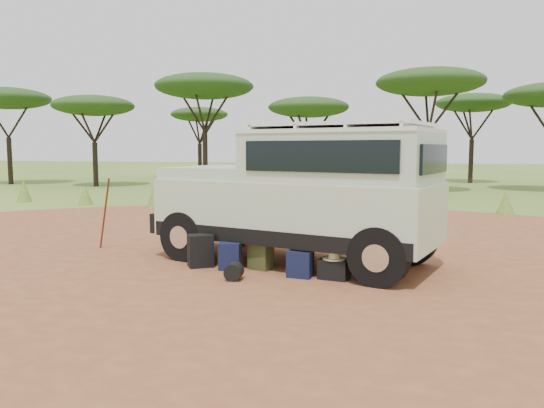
% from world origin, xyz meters
% --- Properties ---
extents(ground, '(140.00, 140.00, 0.00)m').
position_xyz_m(ground, '(0.00, 0.00, 0.00)').
color(ground, '#496C26').
rests_on(ground, ground).
extents(dirt_clearing, '(23.00, 23.00, 0.01)m').
position_xyz_m(dirt_clearing, '(0.00, 0.00, 0.00)').
color(dirt_clearing, brown).
rests_on(dirt_clearing, ground).
extents(grass_fringe, '(36.60, 1.60, 0.90)m').
position_xyz_m(grass_fringe, '(0.12, 8.67, 0.40)').
color(grass_fringe, '#496C26').
rests_on(grass_fringe, ground).
extents(acacia_treeline, '(46.70, 13.20, 6.26)m').
position_xyz_m(acacia_treeline, '(0.75, 19.81, 4.87)').
color(acacia_treeline, black).
rests_on(acacia_treeline, ground).
extents(safari_vehicle, '(5.62, 3.50, 2.57)m').
position_xyz_m(safari_vehicle, '(0.87, 0.31, 1.24)').
color(safari_vehicle, '#AFC7AA').
rests_on(safari_vehicle, ground).
extents(walking_staff, '(0.53, 0.43, 1.54)m').
position_xyz_m(walking_staff, '(-3.45, 0.65, 0.77)').
color(walking_staff, maroon).
rests_on(walking_staff, ground).
extents(backpack_black, '(0.54, 0.50, 0.60)m').
position_xyz_m(backpack_black, '(-0.90, -0.42, 0.30)').
color(backpack_black, black).
rests_on(backpack_black, ground).
extents(backpack_navy, '(0.40, 0.30, 0.49)m').
position_xyz_m(backpack_navy, '(-0.31, -0.52, 0.24)').
color(backpack_navy, '#111B37').
rests_on(backpack_navy, ground).
extents(backpack_olive, '(0.46, 0.40, 0.54)m').
position_xyz_m(backpack_olive, '(0.21, -0.35, 0.27)').
color(backpack_olive, '#383E1D').
rests_on(backpack_olive, ground).
extents(duffel_navy, '(0.44, 0.35, 0.45)m').
position_xyz_m(duffel_navy, '(0.99, -0.77, 0.22)').
color(duffel_navy, '#111B37').
rests_on(duffel_navy, ground).
extents(hard_case, '(0.53, 0.42, 0.34)m').
position_xyz_m(hard_case, '(1.56, -0.76, 0.17)').
color(hard_case, black).
rests_on(hard_case, ground).
extents(stuff_sack, '(0.31, 0.31, 0.28)m').
position_xyz_m(stuff_sack, '(-0.02, -1.21, 0.14)').
color(stuff_sack, black).
rests_on(stuff_sack, ground).
extents(safari_hat, '(0.39, 0.39, 0.11)m').
position_xyz_m(safari_hat, '(1.56, -0.76, 0.38)').
color(safari_hat, beige).
rests_on(safari_hat, hard_case).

